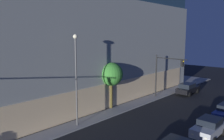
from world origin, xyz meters
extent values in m
cube|color=#4C4C51|center=(13.73, 17.93, 0.07)|extent=(37.67, 20.43, 0.15)
cube|color=#FED9A0|center=(13.73, 8.12, 1.70)|extent=(33.54, 0.60, 3.10)
cube|color=#9A9E98|center=(13.73, 17.93, 6.89)|extent=(37.27, 20.03, 13.48)
cylinder|color=black|center=(20.78, 6.76, 3.20)|extent=(0.18, 0.18, 6.10)
cylinder|color=black|center=(20.67, 4.37, 5.84)|extent=(0.34, 4.78, 0.12)
cube|color=black|center=(20.59, 2.70, 5.34)|extent=(0.33, 0.33, 0.90)
sphere|color=yellow|center=(20.58, 2.52, 5.62)|extent=(0.18, 0.18, 0.18)
cylinder|color=#4D4D4D|center=(5.84, 6.51, 4.46)|extent=(0.16, 0.16, 8.62)
sphere|color=#F9EFC6|center=(5.84, 6.51, 8.92)|extent=(0.44, 0.44, 0.44)
cylinder|color=#4E431E|center=(12.20, 7.73, 1.69)|extent=(0.34, 0.34, 3.09)
sphere|color=#36822E|center=(12.20, 7.73, 4.37)|extent=(2.83, 2.83, 2.83)
cube|color=#B7BABF|center=(12.19, -4.11, 0.71)|extent=(4.04, 1.90, 0.75)
cube|color=black|center=(12.49, -4.11, 1.37)|extent=(2.11, 1.69, 0.58)
cube|color=#F9F4CC|center=(10.22, -4.64, 0.71)|extent=(0.12, 0.20, 0.12)
cube|color=#F9F4CC|center=(10.23, -3.53, 0.71)|extent=(0.12, 0.20, 0.12)
cylinder|color=black|center=(10.95, -3.16, 0.33)|extent=(0.67, 0.25, 0.66)
cylinder|color=black|center=(13.42, -5.05, 0.33)|extent=(0.67, 0.25, 0.66)
cylinder|color=black|center=(13.44, -3.19, 0.33)|extent=(0.67, 0.25, 0.66)
cube|color=#F9F4CC|center=(16.32, -3.26, 0.63)|extent=(0.12, 0.20, 0.12)
cylinder|color=black|center=(17.04, -2.89, 0.31)|extent=(0.62, 0.25, 0.62)
cylinder|color=black|center=(19.55, -2.94, 0.31)|extent=(0.62, 0.25, 0.62)
cube|color=black|center=(25.73, 4.01, 0.69)|extent=(4.75, 1.93, 0.71)
cube|color=black|center=(25.37, 4.00, 1.37)|extent=(2.50, 1.72, 0.65)
cube|color=#F9F4CC|center=(28.04, 4.59, 0.69)|extent=(0.12, 0.20, 0.12)
cube|color=#F9F4CC|center=(28.05, 3.46, 0.69)|extent=(0.12, 0.20, 0.12)
cylinder|color=black|center=(27.19, 4.96, 0.34)|extent=(0.67, 0.25, 0.67)
cylinder|color=black|center=(27.20, 3.08, 0.34)|extent=(0.67, 0.25, 0.67)
cylinder|color=black|center=(24.25, 4.94, 0.34)|extent=(0.67, 0.25, 0.67)
cylinder|color=black|center=(24.26, 3.05, 0.34)|extent=(0.67, 0.25, 0.67)
camera|label=1|loc=(-8.24, -11.13, 9.08)|focal=37.37mm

